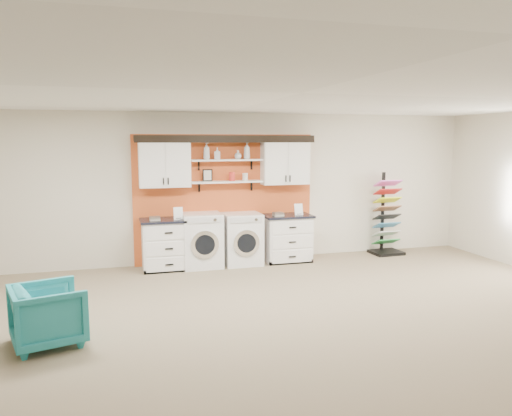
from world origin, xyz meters
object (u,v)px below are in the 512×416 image
object	(u,v)px
armchair	(48,315)
base_cabinet_right	(287,238)
dryer	(242,239)
base_cabinet_left	(167,244)
sample_rack	(386,228)
washer	(202,240)

from	to	relation	value
armchair	base_cabinet_right	bearing A→B (deg)	-68.38
dryer	armchair	distance (m)	4.25
base_cabinet_right	armchair	xyz separation A→B (m)	(-3.89, -3.01, -0.10)
base_cabinet_left	sample_rack	world-z (taller)	sample_rack
base_cabinet_left	dryer	xyz separation A→B (m)	(1.37, -0.00, 0.02)
sample_rack	washer	bearing A→B (deg)	178.63
base_cabinet_right	sample_rack	bearing A→B (deg)	0.94
dryer	armchair	size ratio (longest dim) A/B	1.25
base_cabinet_left	armchair	xyz separation A→B (m)	(-1.63, -3.01, -0.11)
sample_rack	armchair	bearing A→B (deg)	-155.14
base_cabinet_left	base_cabinet_right	bearing A→B (deg)	0.00
washer	armchair	world-z (taller)	washer
base_cabinet_right	washer	distance (m)	1.64
sample_rack	base_cabinet_left	bearing A→B (deg)	178.50
base_cabinet_right	base_cabinet_left	bearing A→B (deg)	-180.00
dryer	sample_rack	bearing A→B (deg)	0.73
washer	dryer	size ratio (longest dim) A/B	1.03
base_cabinet_left	sample_rack	bearing A→B (deg)	0.46
base_cabinet_right	sample_rack	xyz separation A→B (m)	(2.14, 0.04, 0.08)
base_cabinet_left	base_cabinet_right	world-z (taller)	base_cabinet_left
base_cabinet_right	sample_rack	world-z (taller)	sample_rack
dryer	washer	bearing A→B (deg)	180.00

